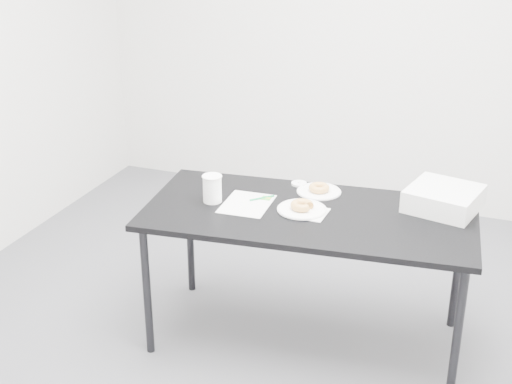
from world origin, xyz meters
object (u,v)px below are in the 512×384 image
(scorecard, at_px, (247,204))
(plate_far, at_px, (319,192))
(table, at_px, (309,222))
(pen, at_px, (262,198))
(donut_near, at_px, (302,205))
(coffee_cup, at_px, (212,189))
(donut_far, at_px, (319,188))
(bakery_box, at_px, (444,198))
(plate_near, at_px, (302,209))

(scorecard, height_order, plate_far, plate_far)
(table, xyz_separation_m, plate_far, (-0.02, 0.26, 0.06))
(table, relative_size, pen, 12.35)
(donut_near, xyz_separation_m, coffee_cup, (-0.46, -0.05, 0.04))
(pen, bearing_deg, table, -58.70)
(donut_near, distance_m, donut_far, 0.26)
(table, bearing_deg, donut_far, 89.10)
(scorecard, relative_size, bakery_box, 0.90)
(bakery_box, bearing_deg, donut_far, -165.76)
(plate_far, relative_size, bakery_box, 0.71)
(pen, xyz_separation_m, bakery_box, (0.89, 0.21, 0.05))
(donut_far, bearing_deg, plate_near, -93.34)
(pen, relative_size, plate_far, 0.59)
(pen, height_order, plate_near, pen)
(table, height_order, pen, pen)
(table, bearing_deg, plate_far, 89.10)
(scorecard, xyz_separation_m, coffee_cup, (-0.18, -0.03, 0.07))
(donut_far, height_order, coffee_cup, coffee_cup)
(plate_near, xyz_separation_m, donut_far, (0.01, 0.26, 0.02))
(pen, distance_m, donut_near, 0.24)
(table, relative_size, bakery_box, 5.17)
(pen, distance_m, plate_far, 0.32)
(table, bearing_deg, pen, 161.23)
(donut_near, xyz_separation_m, donut_far, (0.01, 0.26, -0.00))
(pen, bearing_deg, plate_near, -60.82)
(pen, distance_m, plate_near, 0.24)
(scorecard, height_order, bakery_box, bakery_box)
(scorecard, xyz_separation_m, donut_near, (0.29, 0.02, 0.03))
(donut_near, relative_size, bakery_box, 0.35)
(scorecard, height_order, donut_near, donut_near)
(table, relative_size, plate_near, 6.88)
(pen, height_order, donut_far, donut_far)
(scorecard, bearing_deg, coffee_cup, -172.85)
(table, distance_m, pen, 0.29)
(scorecard, xyz_separation_m, pen, (0.05, 0.09, 0.01))
(donut_far, bearing_deg, scorecard, -137.21)
(scorecard, distance_m, plate_far, 0.41)
(donut_far, distance_m, coffee_cup, 0.57)
(plate_near, distance_m, bakery_box, 0.71)
(plate_near, xyz_separation_m, plate_far, (0.01, 0.26, -0.00))
(pen, relative_size, bakery_box, 0.42)
(plate_near, bearing_deg, plate_far, 86.66)
(donut_near, relative_size, plate_far, 0.50)
(donut_far, height_order, bakery_box, bakery_box)
(pen, relative_size, donut_far, 1.26)
(plate_near, relative_size, bakery_box, 0.75)
(scorecard, relative_size, plate_near, 1.20)
(table, distance_m, scorecard, 0.33)
(table, distance_m, donut_near, 0.09)
(table, distance_m, coffee_cup, 0.52)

